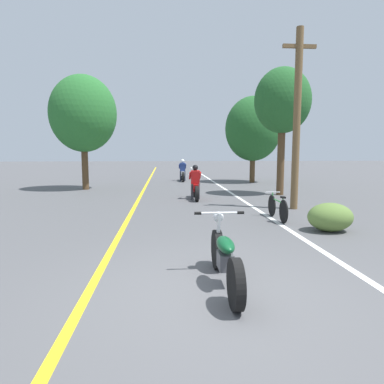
{
  "coord_description": "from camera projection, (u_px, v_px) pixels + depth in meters",
  "views": [
    {
      "loc": [
        -0.62,
        -4.58,
        1.96
      ],
      "look_at": [
        0.07,
        4.16,
        0.9
      ],
      "focal_mm": 32.0,
      "sensor_mm": 36.0,
      "label": 1
    }
  ],
  "objects": [
    {
      "name": "ground_plane",
      "position": [
        210.0,
        291.0,
        4.82
      ],
      "size": [
        120.0,
        120.0,
        0.0
      ],
      "primitive_type": "plane",
      "color": "#515154"
    },
    {
      "name": "lane_stripe_center",
      "position": [
        143.0,
        191.0,
        16.72
      ],
      "size": [
        0.14,
        48.0,
        0.01
      ],
      "primitive_type": "cube",
      "color": "yellow",
      "rests_on": "ground"
    },
    {
      "name": "lane_stripe_edge",
      "position": [
        227.0,
        190.0,
        17.04
      ],
      "size": [
        0.14,
        48.0,
        0.01
      ],
      "primitive_type": "cube",
      "color": "white",
      "rests_on": "ground"
    },
    {
      "name": "utility_pole",
      "position": [
        297.0,
        118.0,
        11.24
      ],
      "size": [
        1.1,
        0.24,
        5.89
      ],
      "color": "brown",
      "rests_on": "ground"
    },
    {
      "name": "roadside_tree_right_near",
      "position": [
        283.0,
        102.0,
        14.8
      ],
      "size": [
        2.46,
        2.21,
        5.54
      ],
      "color": "#513A23",
      "rests_on": "ground"
    },
    {
      "name": "roadside_tree_right_far",
      "position": [
        253.0,
        129.0,
        20.91
      ],
      "size": [
        3.42,
        3.08,
        5.26
      ],
      "color": "#513A23",
      "rests_on": "ground"
    },
    {
      "name": "roadside_tree_left",
      "position": [
        83.0,
        114.0,
        16.95
      ],
      "size": [
        3.29,
        2.96,
        5.68
      ],
      "color": "#513A23",
      "rests_on": "ground"
    },
    {
      "name": "roadside_bush",
      "position": [
        330.0,
        217.0,
        8.34
      ],
      "size": [
        1.1,
        0.88,
        0.7
      ],
      "color": "#5B7A38",
      "rests_on": "ground"
    },
    {
      "name": "motorcycle_foreground",
      "position": [
        225.0,
        257.0,
        4.98
      ],
      "size": [
        0.8,
        2.16,
        1.0
      ],
      "color": "black",
      "rests_on": "ground"
    },
    {
      "name": "motorcycle_rider_lead",
      "position": [
        195.0,
        186.0,
        13.86
      ],
      "size": [
        0.5,
        1.96,
        1.4
      ],
      "color": "black",
      "rests_on": "ground"
    },
    {
      "name": "motorcycle_rider_far",
      "position": [
        183.0,
        173.0,
        22.19
      ],
      "size": [
        0.5,
        2.02,
        1.42
      ],
      "color": "black",
      "rests_on": "ground"
    },
    {
      "name": "bicycle_parked",
      "position": [
        277.0,
        207.0,
        9.79
      ],
      "size": [
        0.44,
        1.67,
        0.74
      ],
      "color": "black",
      "rests_on": "ground"
    }
  ]
}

